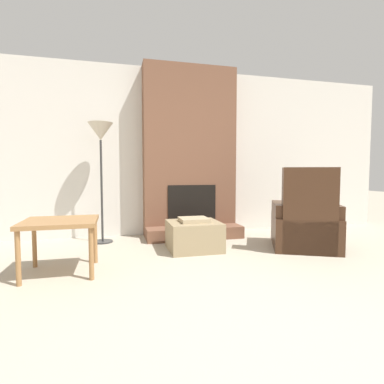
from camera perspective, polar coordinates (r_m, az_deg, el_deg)
name	(u,v)px	position (r m, az deg, el deg)	size (l,w,h in m)	color
ground_plane	(317,341)	(2.08, 22.72, -24.74)	(24.00, 24.00, 0.00)	#B2A893
wall_back	(187,153)	(4.88, -0.98, 7.51)	(7.15, 0.06, 2.60)	silver
fireplace	(190,158)	(4.67, -0.39, 6.53)	(1.43, 0.66, 2.60)	brown
ottoman	(194,235)	(3.83, 0.37, -8.21)	(0.64, 0.60, 0.41)	#998460
armchair	(305,225)	(4.11, 20.75, -5.93)	(1.06, 1.07, 1.04)	#422819
side_table	(60,227)	(3.18, -23.78, -6.09)	(0.68, 0.61, 0.52)	#9E7042
floor_lamp_left	(101,139)	(4.36, -17.01, 9.58)	(0.34, 0.34, 1.66)	#333333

